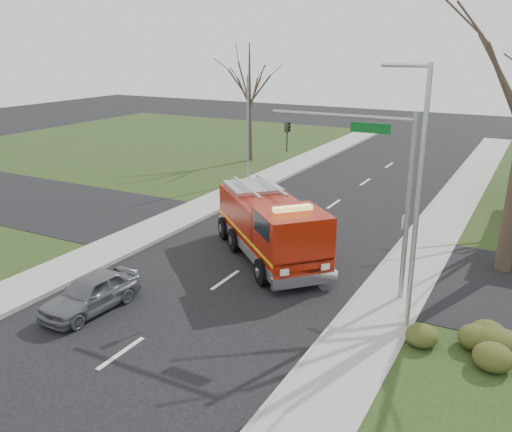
% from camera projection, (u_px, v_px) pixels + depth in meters
% --- Properties ---
extents(ground, '(120.00, 120.00, 0.00)m').
position_uv_depth(ground, '(225.00, 280.00, 21.31)').
color(ground, black).
rests_on(ground, ground).
extents(sidewalk_right, '(2.40, 80.00, 0.15)m').
position_uv_depth(sidewalk_right, '(380.00, 314.00, 18.48)').
color(sidewalk_right, gray).
rests_on(sidewalk_right, ground).
extents(sidewalk_left, '(2.40, 80.00, 0.15)m').
position_uv_depth(sidewalk_left, '(107.00, 251.00, 24.10)').
color(sidewalk_left, gray).
rests_on(sidewalk_left, ground).
extents(hedge_corner, '(2.80, 2.00, 0.90)m').
position_uv_depth(hedge_corner, '(464.00, 334.00, 16.22)').
color(hedge_corner, '#354017').
rests_on(hedge_corner, lawn_right).
extents(bare_tree_left, '(4.50, 4.50, 9.00)m').
position_uv_depth(bare_tree_left, '(250.00, 90.00, 40.91)').
color(bare_tree_left, '#342A1E').
rests_on(bare_tree_left, ground).
extents(traffic_signal_mast, '(5.29, 0.18, 6.80)m').
position_uv_depth(traffic_signal_mast, '(374.00, 170.00, 18.77)').
color(traffic_signal_mast, gray).
rests_on(traffic_signal_mast, ground).
extents(streetlight_pole, '(1.48, 0.16, 8.40)m').
position_uv_depth(streetlight_pole, '(416.00, 195.00, 16.27)').
color(streetlight_pole, '#B7BABF').
rests_on(streetlight_pole, ground).
extents(utility_pole_far, '(0.14, 0.14, 7.00)m').
position_uv_depth(utility_pole_far, '(248.00, 131.00, 35.06)').
color(utility_pole_far, gray).
rests_on(utility_pole_far, ground).
extents(fire_engine, '(7.20, 6.96, 3.02)m').
position_uv_depth(fire_engine, '(271.00, 228.00, 23.11)').
color(fire_engine, maroon).
rests_on(fire_engine, ground).
extents(parked_car_maroon, '(1.75, 3.86, 1.28)m').
position_uv_depth(parked_car_maroon, '(91.00, 293.00, 18.76)').
color(parked_car_maroon, slate).
rests_on(parked_car_maroon, ground).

